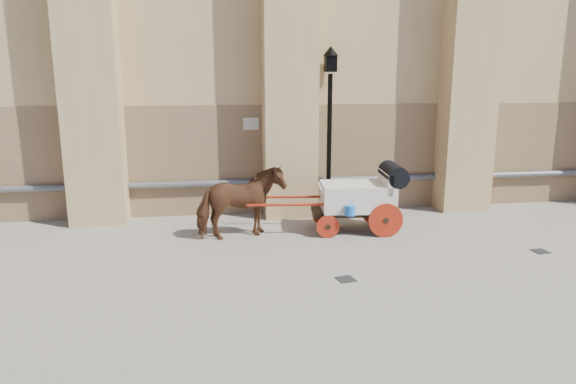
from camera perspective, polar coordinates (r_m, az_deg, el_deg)
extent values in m
plane|color=gray|center=(11.05, 8.26, -7.16)|extent=(90.00, 90.00, 0.00)
cube|color=olive|center=(15.15, 11.17, 3.93)|extent=(44.00, 0.35, 3.00)
cylinder|color=#59595B|center=(15.00, 11.42, 1.51)|extent=(42.00, 0.18, 0.18)
cube|color=beige|center=(14.01, -4.13, 7.58)|extent=(0.42, 0.04, 0.32)
imported|color=brown|center=(12.05, -5.30, -1.20)|extent=(2.19, 1.41, 1.70)
cube|color=black|center=(12.74, 7.24, -2.10)|extent=(2.10, 1.12, 0.11)
cube|color=silver|center=(12.67, 7.69, -0.49)|extent=(1.85, 1.32, 0.64)
cube|color=silver|center=(12.74, 10.78, 1.15)|extent=(0.26, 1.15, 0.50)
cube|color=silver|center=(12.51, 4.21, 0.49)|extent=(0.42, 1.04, 0.09)
cylinder|color=black|center=(12.75, 11.61, 1.96)|extent=(0.63, 1.19, 0.51)
cylinder|color=#A62310|center=(12.37, 10.81, -3.11)|extent=(0.83, 0.14, 0.82)
cylinder|color=#A62310|center=(13.44, 9.71, -1.82)|extent=(0.83, 0.14, 0.82)
cylinder|color=#A62310|center=(12.16, 4.46, -3.86)|extent=(0.55, 0.11, 0.55)
cylinder|color=#A62310|center=(13.25, 3.87, -2.48)|extent=(0.55, 0.11, 0.55)
cylinder|color=#A62310|center=(12.11, 0.54, -1.43)|extent=(2.19, 0.30, 0.06)
cylinder|color=#A62310|center=(12.91, 0.34, -0.55)|extent=(2.19, 0.30, 0.06)
cylinder|color=blue|center=(12.06, 6.91, -2.03)|extent=(0.24, 0.24, 0.24)
cylinder|color=black|center=(14.11, 4.59, 5.20)|extent=(0.13, 0.13, 3.82)
cone|color=black|center=(14.43, 4.47, -1.59)|extent=(0.38, 0.38, 0.38)
cube|color=black|center=(14.01, 4.75, 14.06)|extent=(0.30, 0.30, 0.45)
cone|color=black|center=(14.02, 4.77, 15.36)|extent=(0.42, 0.42, 0.25)
cube|color=black|center=(9.83, 6.44, -9.61)|extent=(0.38, 0.38, 0.01)
cube|color=black|center=(12.54, 26.24, -5.93)|extent=(0.35, 0.35, 0.01)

